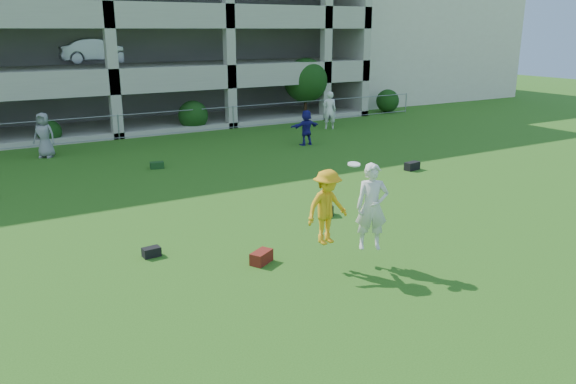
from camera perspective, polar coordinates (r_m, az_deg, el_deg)
ground at (r=11.38m, az=8.04°, el=-10.42°), size 100.00×100.00×0.00m
stucco_building at (r=46.42m, az=9.29°, el=15.94°), size 16.00×14.00×10.00m
bystander_c at (r=25.01m, az=-23.54°, el=5.31°), size 1.07×1.00×1.84m
bystander_d at (r=25.52m, az=1.87°, el=6.57°), size 1.50×0.55×1.59m
bystander_e at (r=29.76m, az=4.23°, el=8.29°), size 0.85×0.76×1.97m
bag_red_a at (r=12.72m, az=-2.72°, el=-6.63°), size 0.63×0.54×0.28m
bag_black_b at (r=13.44m, az=-13.70°, el=-5.94°), size 0.42×0.28×0.22m
crate_d at (r=15.92m, az=3.88°, el=-1.83°), size 0.44×0.44×0.30m
bag_black_e at (r=21.51m, az=12.50°, el=2.60°), size 0.64×0.39×0.30m
bag_green_g at (r=21.80m, az=-13.18°, el=2.67°), size 0.55×0.38×0.25m
frisbee_contest at (r=12.15m, az=5.70°, el=-1.51°), size 1.93×1.08×1.95m
parking_garage at (r=36.18m, az=-21.11°, el=16.69°), size 30.00×14.00×12.00m
fence at (r=28.01m, az=-16.84°, el=6.37°), size 36.06×0.06×1.20m
shrub_row at (r=29.93m, az=-8.68°, el=9.21°), size 34.38×2.52×3.50m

